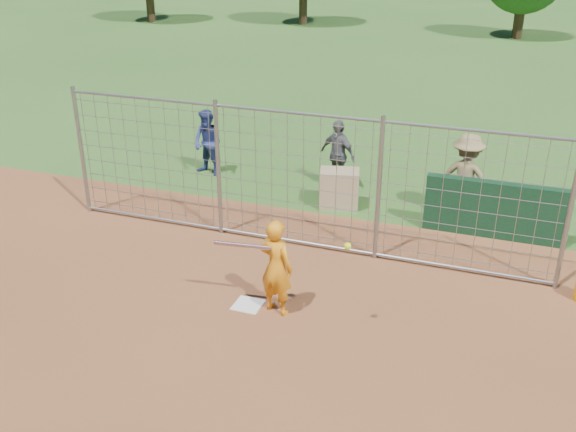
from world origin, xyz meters
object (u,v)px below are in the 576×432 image
at_px(bystander_b, 337,154).
at_px(bystander_c, 466,177).
at_px(batter, 276,267).
at_px(equipment_bin, 339,189).
at_px(bystander_a, 208,143).

height_order(bystander_b, bystander_c, bystander_c).
bearing_deg(batter, bystander_b, -68.83).
height_order(bystander_c, equipment_bin, bystander_c).
bearing_deg(batter, bystander_c, -102.05).
bearing_deg(bystander_b, batter, -60.19).
relative_size(bystander_b, bystander_c, 0.89).
distance_m(bystander_b, equipment_bin, 1.13).
distance_m(bystander_c, equipment_bin, 2.55).
height_order(batter, bystander_a, bystander_a).
height_order(bystander_a, equipment_bin, bystander_a).
xyz_separation_m(batter, equipment_bin, (-0.20, 4.18, -0.36)).
relative_size(bystander_c, equipment_bin, 2.20).
height_order(batter, equipment_bin, batter).
distance_m(bystander_b, bystander_c, 2.93).
bearing_deg(equipment_bin, bystander_c, -7.55).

